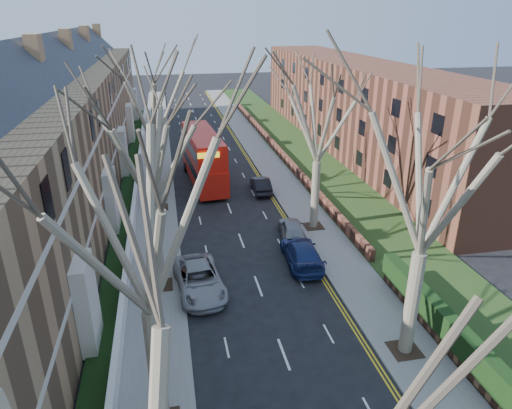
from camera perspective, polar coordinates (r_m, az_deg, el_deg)
pavement_left at (r=48.99m, az=-12.39°, el=4.50°), size 3.00×102.00×0.12m
pavement_right at (r=50.13m, az=1.48°, el=5.44°), size 3.00×102.00×0.12m
terrace_left at (r=40.78m, az=-23.92°, el=7.43°), size 9.70×78.00×13.60m
flats_right at (r=56.18m, az=12.33°, el=12.00°), size 13.97×54.00×10.00m
front_wall_left at (r=41.33m, az=-14.75°, el=1.66°), size 0.30×78.00×1.00m
grass_verge_right at (r=51.25m, az=6.41°, el=5.80°), size 6.00×102.00×0.06m
tree_left_mid at (r=14.71m, az=-14.46°, el=0.45°), size 10.50×10.50×14.71m
tree_left_far at (r=24.35m, az=-13.56°, el=8.53°), size 10.15×10.15×14.22m
tree_left_dist at (r=36.07m, az=-13.21°, el=13.55°), size 10.50×10.50×14.71m
tree_right_mid at (r=19.55m, az=21.40°, el=5.11°), size 10.50×10.50×14.71m
tree_right_far at (r=31.94m, az=8.00°, el=12.22°), size 10.15×10.15×14.22m
double_decker_bus at (r=43.47m, az=-6.62°, el=5.71°), size 3.48×11.52×4.74m
car_left_far at (r=26.90m, az=-7.10°, el=-9.29°), size 3.05×5.73×1.53m
car_right_near at (r=29.62m, az=5.73°, el=-6.03°), size 2.44×5.34×1.51m
car_right_mid at (r=32.79m, az=4.53°, el=-3.10°), size 2.15×4.30×1.41m
car_right_far at (r=41.22m, az=0.61°, el=2.48°), size 1.64×4.23×1.37m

